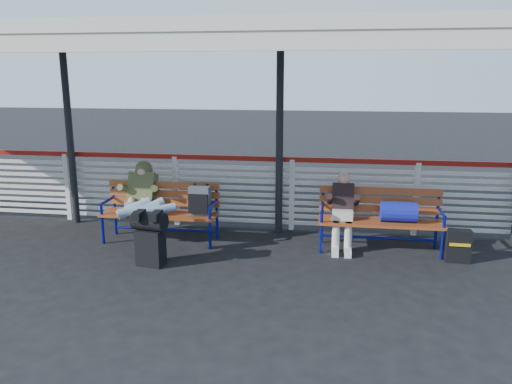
% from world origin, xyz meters
% --- Properties ---
extents(ground, '(60.00, 60.00, 0.00)m').
position_xyz_m(ground, '(0.00, 0.00, 0.00)').
color(ground, black).
rests_on(ground, ground).
extents(fence, '(12.08, 0.08, 1.24)m').
position_xyz_m(fence, '(0.00, 1.90, 0.66)').
color(fence, silver).
rests_on(fence, ground).
extents(canopy, '(12.60, 3.60, 3.16)m').
position_xyz_m(canopy, '(-0.00, 0.87, 3.04)').
color(canopy, silver).
rests_on(canopy, ground).
extents(luggage_stack, '(0.50, 0.33, 0.76)m').
position_xyz_m(luggage_stack, '(0.23, -0.01, 0.41)').
color(luggage_stack, black).
rests_on(luggage_stack, ground).
extents(bench_left, '(1.80, 0.56, 0.92)m').
position_xyz_m(bench_left, '(0.21, 1.03, 0.59)').
color(bench_left, '#A64920').
rests_on(bench_left, ground).
extents(bench_right, '(1.80, 0.56, 0.92)m').
position_xyz_m(bench_right, '(3.47, 1.09, 0.58)').
color(bench_right, '#A64920').
rests_on(bench_right, ground).
extents(traveler_man, '(0.94, 1.63, 0.77)m').
position_xyz_m(traveler_man, '(-0.12, 0.68, 0.68)').
color(traveler_man, '#8A9EBA').
rests_on(traveler_man, ground).
extents(companion_person, '(0.32, 0.66, 1.15)m').
position_xyz_m(companion_person, '(2.82, 1.07, 0.60)').
color(companion_person, beige).
rests_on(companion_person, ground).
extents(suitcase_side, '(0.34, 0.21, 0.46)m').
position_xyz_m(suitcase_side, '(4.42, 0.77, 0.23)').
color(suitcase_side, black).
rests_on(suitcase_side, ground).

